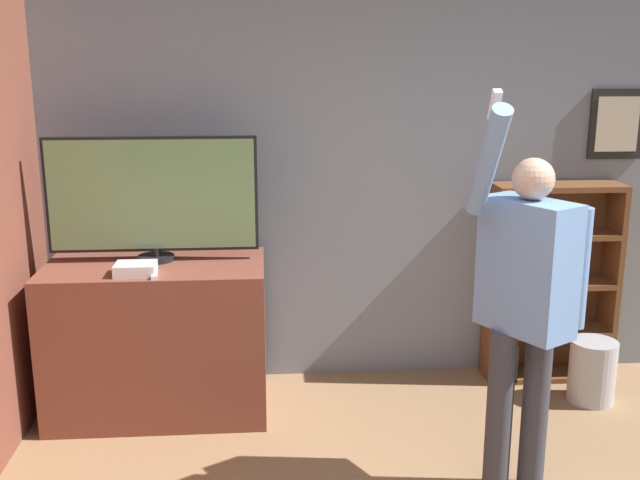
% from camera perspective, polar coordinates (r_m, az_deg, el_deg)
% --- Properties ---
extents(wall_back, '(6.43, 0.09, 2.70)m').
position_cam_1_polar(wall_back, '(4.94, 5.27, 4.73)').
color(wall_back, gray).
rests_on(wall_back, ground_plane).
extents(tv_ledge, '(1.29, 0.71, 0.93)m').
position_cam_1_polar(tv_ledge, '(4.68, -12.21, -7.29)').
color(tv_ledge, brown).
rests_on(tv_ledge, ground_plane).
extents(television, '(1.24, 0.22, 0.75)m').
position_cam_1_polar(television, '(4.53, -12.63, 3.22)').
color(television, black).
rests_on(television, tv_ledge).
extents(game_console, '(0.23, 0.17, 0.07)m').
position_cam_1_polar(game_console, '(4.34, -13.88, -2.15)').
color(game_console, white).
rests_on(game_console, tv_ledge).
extents(remote_loose, '(0.05, 0.14, 0.02)m').
position_cam_1_polar(remote_loose, '(4.28, -12.51, -2.60)').
color(remote_loose, white).
rests_on(remote_loose, tv_ledge).
extents(bookshelf, '(0.84, 0.28, 1.33)m').
position_cam_1_polar(bookshelf, '(5.19, 16.39, -3.29)').
color(bookshelf, brown).
rests_on(bookshelf, ground_plane).
extents(person, '(0.60, 0.57, 2.00)m').
position_cam_1_polar(person, '(3.69, 15.39, -4.15)').
color(person, '#383842').
rests_on(person, ground_plane).
extents(waste_bin, '(0.29, 0.29, 0.40)m').
position_cam_1_polar(waste_bin, '(5.08, 20.03, -9.37)').
color(waste_bin, '#B7B7BC').
rests_on(waste_bin, ground_plane).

